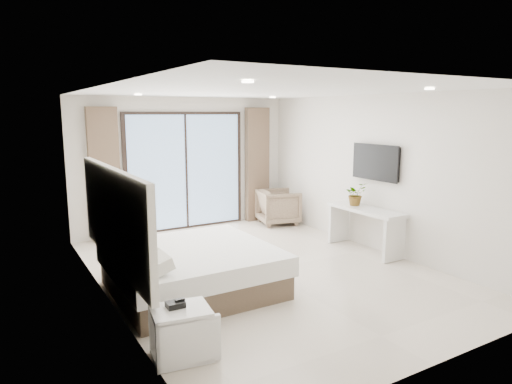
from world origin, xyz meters
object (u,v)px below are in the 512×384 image
(armchair, at_px, (278,205))
(console_desk, at_px, (365,220))
(bed, at_px, (191,269))
(nightstand, at_px, (181,333))

(armchair, bearing_deg, console_desk, -161.51)
(bed, bearing_deg, console_desk, 2.64)
(bed, xyz_separation_m, console_desk, (3.30, 0.15, 0.25))
(nightstand, distance_m, console_desk, 4.41)
(bed, relative_size, armchair, 2.54)
(bed, xyz_separation_m, nightstand, (-0.76, -1.55, -0.05))
(nightstand, distance_m, armchair, 5.66)
(console_desk, xyz_separation_m, armchair, (-0.19, 2.43, -0.15))
(bed, relative_size, console_desk, 1.39)
(armchair, bearing_deg, bed, 143.70)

